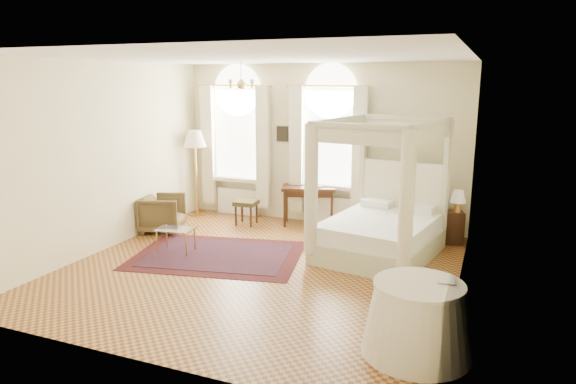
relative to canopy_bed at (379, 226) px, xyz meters
name	(u,v)px	position (x,y,z in m)	size (l,w,h in m)	color
ground	(261,269)	(-1.62, -1.32, -0.53)	(6.00, 6.00, 0.00)	#A4712F
room_walls	(259,146)	(-1.62, -1.32, 1.45)	(6.00, 6.00, 6.00)	#FDEAC0
window_left	(237,149)	(-3.52, 1.55, 0.96)	(1.62, 0.27, 3.29)	white
window_right	(328,154)	(-1.42, 1.55, 0.96)	(1.62, 0.27, 3.29)	white
chandelier	(241,83)	(-2.52, -0.12, 2.37)	(0.51, 0.45, 0.50)	gold
wall_pictures	(325,134)	(-1.54, 1.65, 1.36)	(2.54, 0.03, 0.39)	black
canopy_bed	(379,226)	(0.00, 0.00, 0.00)	(2.11, 2.43, 2.34)	#BBBD99
nightstand	(451,227)	(1.08, 1.24, -0.23)	(0.42, 0.38, 0.60)	#341E0E
nightstand_lamp	(458,198)	(1.17, 1.20, 0.34)	(0.28, 0.28, 0.41)	gold
writing_desk	(309,192)	(-1.78, 1.38, 0.17)	(1.22, 0.87, 0.82)	#341E0E
laptop	(316,186)	(-1.64, 1.43, 0.30)	(0.37, 0.24, 0.03)	black
stool	(246,205)	(-2.99, 0.91, -0.11)	(0.48, 0.48, 0.51)	#3E381A
armchair	(162,213)	(-4.32, -0.16, -0.16)	(0.79, 0.81, 0.74)	#4E3F21
coffee_table	(176,231)	(-3.34, -1.14, -0.15)	(0.68, 0.52, 0.43)	silver
floor_lamp	(195,143)	(-4.32, 1.14, 1.09)	(0.49, 0.49, 1.90)	gold
oriental_rug	(218,255)	(-2.58, -1.03, -0.53)	(3.17, 2.54, 0.01)	#441012
side_table	(417,319)	(1.08, -3.03, -0.13)	(1.21, 1.21, 0.82)	silver
book	(437,279)	(1.25, -2.87, 0.30)	(0.18, 0.25, 0.02)	black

